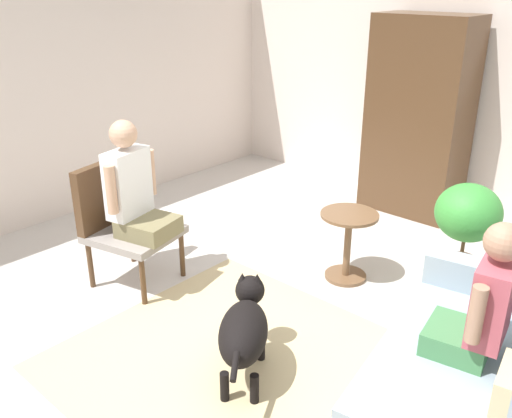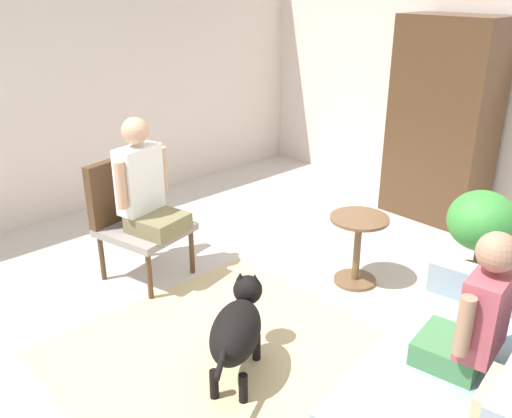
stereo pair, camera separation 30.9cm
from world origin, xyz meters
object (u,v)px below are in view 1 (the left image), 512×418
at_px(couch, 480,370).
at_px(armoire_cabinet, 418,117).
at_px(person_on_couch, 483,304).
at_px(round_end_table, 348,241).
at_px(dog, 244,328).
at_px(person_on_armchair, 134,190).
at_px(potted_plant, 467,222).
at_px(armchair, 120,216).

bearing_deg(couch, armoire_cabinet, 124.51).
xyz_separation_m(person_on_couch, round_end_table, (-1.40, 0.86, -0.39)).
bearing_deg(dog, person_on_armchair, 169.08).
xyz_separation_m(person_on_couch, dog, (-1.19, -0.63, -0.39)).
height_order(potted_plant, armoire_cabinet, armoire_cabinet).
xyz_separation_m(round_end_table, armoire_cabinet, (-0.33, 1.75, 0.68)).
xyz_separation_m(couch, armoire_cabinet, (-1.77, 2.57, 0.73)).
distance_m(dog, armoire_cabinet, 3.35).
bearing_deg(round_end_table, armoire_cabinet, 100.77).
bearing_deg(person_on_couch, armoire_cabinet, 123.59).
relative_size(round_end_table, armoire_cabinet, 0.29).
xyz_separation_m(dog, armoire_cabinet, (-0.55, 3.24, 0.67)).
height_order(dog, armoire_cabinet, armoire_cabinet).
bearing_deg(potted_plant, round_end_table, -149.41).
distance_m(dog, potted_plant, 2.05).
distance_m(round_end_table, armoire_cabinet, 1.91).
bearing_deg(round_end_table, dog, -81.87).
height_order(couch, dog, couch).
bearing_deg(couch, armchair, -171.48).
xyz_separation_m(couch, person_on_armchair, (-2.67, -0.39, 0.54)).
height_order(round_end_table, potted_plant, potted_plant).
xyz_separation_m(round_end_table, potted_plant, (0.78, 0.46, 0.25)).
height_order(armchair, person_on_couch, person_on_couch).
relative_size(person_on_couch, armoire_cabinet, 0.40).
height_order(person_on_couch, dog, person_on_couch).
height_order(couch, person_on_couch, person_on_couch).
xyz_separation_m(couch, armchair, (-2.84, -0.42, 0.28)).
relative_size(couch, armchair, 1.77).
relative_size(round_end_table, dog, 0.77).
relative_size(armchair, potted_plant, 1.10).
xyz_separation_m(potted_plant, armoire_cabinet, (-1.11, 1.29, 0.43)).
bearing_deg(round_end_table, person_on_armchair, -135.50).
distance_m(potted_plant, armoire_cabinet, 1.76).
relative_size(round_end_table, potted_plant, 0.65).
bearing_deg(person_on_couch, dog, -152.11).
distance_m(round_end_table, potted_plant, 0.94).
distance_m(armchair, armoire_cabinet, 3.22).
bearing_deg(person_on_couch, round_end_table, 148.49).
distance_m(couch, person_on_armchair, 2.75).
bearing_deg(person_on_armchair, round_end_table, 44.50).
xyz_separation_m(person_on_armchair, dog, (1.44, -0.28, -0.48)).
height_order(armchair, armoire_cabinet, armoire_cabinet).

